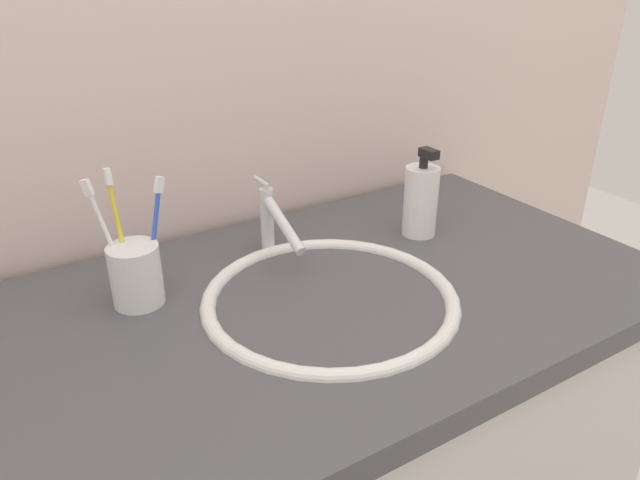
% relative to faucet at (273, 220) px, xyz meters
% --- Properties ---
extents(tiled_wall_back, '(2.37, 0.04, 2.40)m').
position_rel_faucet_xyz_m(tiled_wall_back, '(-0.02, 0.19, 0.24)').
color(tiled_wall_back, beige).
rests_on(tiled_wall_back, ground).
extents(sink_basin, '(0.40, 0.40, 0.11)m').
position_rel_faucet_xyz_m(sink_basin, '(-0.00, -0.19, -0.10)').
color(sink_basin, white).
rests_on(sink_basin, vanity_counter).
extents(faucet, '(0.02, 0.16, 0.13)m').
position_rel_faucet_xyz_m(faucet, '(0.00, 0.00, 0.00)').
color(faucet, silver).
rests_on(faucet, sink_basin).
extents(toothbrush_cup, '(0.08, 0.08, 0.10)m').
position_rel_faucet_xyz_m(toothbrush_cup, '(-0.25, -0.04, -0.02)').
color(toothbrush_cup, white).
rests_on(toothbrush_cup, vanity_counter).
extents(toothbrush_yellow, '(0.01, 0.04, 0.20)m').
position_rel_faucet_xyz_m(toothbrush_yellow, '(-0.26, -0.01, 0.05)').
color(toothbrush_yellow, yellow).
rests_on(toothbrush_yellow, toothbrush_cup).
extents(toothbrush_white, '(0.05, 0.05, 0.19)m').
position_rel_faucet_xyz_m(toothbrush_white, '(-0.28, -0.01, 0.05)').
color(toothbrush_white, white).
rests_on(toothbrush_white, toothbrush_cup).
extents(toothbrush_blue, '(0.06, 0.03, 0.18)m').
position_rel_faucet_xyz_m(toothbrush_blue, '(-0.21, -0.03, 0.04)').
color(toothbrush_blue, blue).
rests_on(toothbrush_blue, toothbrush_cup).
extents(soap_dispenser, '(0.06, 0.06, 0.17)m').
position_rel_faucet_xyz_m(soap_dispenser, '(0.27, -0.07, 0.00)').
color(soap_dispenser, white).
rests_on(soap_dispenser, vanity_counter).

